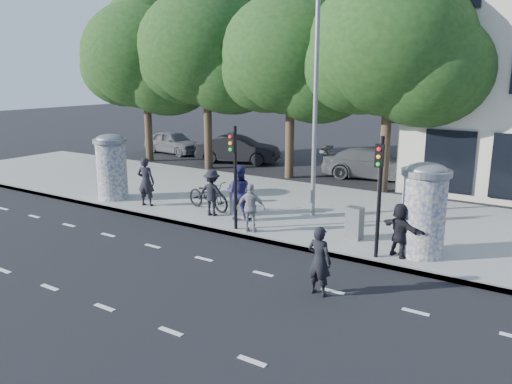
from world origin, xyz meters
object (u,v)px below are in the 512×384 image
Objects in this scene: traffic_pole_near at (234,167)px; ped_f at (400,230)px; ad_column_right at (424,208)px; street_lamp at (315,85)px; cabinet_left at (238,199)px; car_left at (173,142)px; car_right at (373,164)px; man_road at (319,261)px; bicycle at (208,195)px; car_mid at (238,149)px; ped_d at (212,193)px; ad_column_left at (112,165)px; traffic_pole_far at (379,185)px; cabinet_right at (354,223)px; ped_e at (251,208)px; ped_c at (239,193)px; ped_b at (146,182)px.

traffic_pole_near is 2.20× the size of ped_f.
street_lamp reaches higher than ad_column_right.
ped_f reaches higher than cabinet_left.
car_left reaches higher than car_right.
car_left is (-17.49, 14.36, -0.11)m from man_road.
bicycle is 0.43× the size of car_mid.
ped_d is 10.42m from car_right.
ad_column_left reaches higher than car_right.
car_left is at bearing -6.43° from ped_f.
car_right is (0.70, 11.07, -1.49)m from traffic_pole_near.
traffic_pole_far is 0.78× the size of car_left.
ad_column_right is 0.33× the size of street_lamp.
ped_d reaches higher than cabinet_right.
street_lamp is 4.79× the size of ped_d.
ped_c is at bearing -61.60° from ped_e.
ped_b reaches higher than car_right.
traffic_pole_far reaches higher than ad_column_left.
traffic_pole_near and traffic_pole_far have the same top height.
ad_column_right is 5.81m from street_lamp.
cabinet_left is at bearing -67.36° from ped_c.
cabinet_right is 10.30m from car_right.
ped_b is 1.87× the size of cabinet_right.
cabinet_right is 0.23× the size of car_left.
car_left is (-12.59, 10.62, -0.37)m from ped_c.
ad_column_left is at bearing 173.58° from cabinet_left.
man_road is 1.68× the size of cabinet_right.
ped_e is (7.20, -0.65, -0.59)m from ad_column_left.
car_mid reaches higher than cabinet_left.
ped_e is at bearing 29.53° from ped_f.
ad_column_right reaches higher than cabinet_left.
ped_d is 0.32× the size of car_right.
ad_column_left is at bearing -179.08° from ad_column_right.
street_lamp is 4.69× the size of man_road.
car_right is (-0.70, 8.23, -4.05)m from street_lamp.
ped_c reaches higher than ped_d.
ad_column_right is 1.52m from traffic_pole_far.
ped_d is 1.08× the size of ped_f.
ped_e is at bearing -106.03° from street_lamp.
traffic_pole_near is at bearing -124.75° from car_left.
traffic_pole_far is at bearing -39.29° from cabinet_right.
ped_c reaches higher than man_road.
ped_f is at bearing -147.91° from car_mid.
ped_d is (-1.64, 0.92, -1.25)m from traffic_pole_near.
ad_column_right reaches higher than ped_e.
car_mid is (-5.30, 9.60, 0.10)m from bicycle.
ped_c reaches higher than bicycle.
car_mid reaches higher than cabinet_right.
ped_e reaches higher than ped_f.
ped_b is at bearing -27.50° from ped_e.
car_right is (2.94, 9.62, 0.05)m from bicycle.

